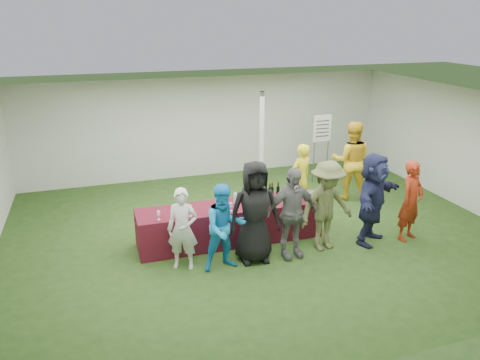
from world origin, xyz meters
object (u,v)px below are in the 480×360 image
object	(u,v)px
staff_pourer	(301,179)
customer_2	(255,212)
staff_back	(351,161)
customer_0	(183,229)
customer_6	(411,201)
dump_bucket	(310,196)
wine_list_sign	(322,133)
customer_3	(291,213)
serving_table	(230,223)
customer_4	(326,206)
customer_5	(373,199)
customer_1	(225,227)

from	to	relation	value
staff_pourer	customer_2	size ratio (longest dim) A/B	0.85
staff_back	customer_0	world-z (taller)	staff_back
customer_0	customer_6	world-z (taller)	customer_6
dump_bucket	wine_list_sign	world-z (taller)	wine_list_sign
dump_bucket	customer_2	world-z (taller)	customer_2
staff_back	customer_0	xyz separation A→B (m)	(-4.48, -2.07, -0.21)
dump_bucket	customer_3	distance (m)	1.01
customer_3	staff_pourer	bearing A→B (deg)	57.31
serving_table	staff_pourer	size ratio (longest dim) A/B	2.27
staff_back	customer_4	size ratio (longest dim) A/B	1.09
customer_5	wine_list_sign	bearing A→B (deg)	41.44
serving_table	wine_list_sign	bearing A→B (deg)	38.74
customer_4	customer_5	size ratio (longest dim) A/B	0.96
customer_0	customer_6	size ratio (longest dim) A/B	0.92
staff_pourer	customer_0	distance (m)	3.41
customer_2	customer_5	size ratio (longest dim) A/B	1.04
customer_4	customer_6	xyz separation A→B (m)	(1.77, -0.13, -0.07)
wine_list_sign	customer_6	size ratio (longest dim) A/B	1.12
customer_1	customer_6	bearing A→B (deg)	-4.04
customer_0	dump_bucket	bearing A→B (deg)	33.25
serving_table	dump_bucket	distance (m)	1.66
customer_0	staff_pourer	bearing A→B (deg)	51.29
customer_0	customer_2	bearing A→B (deg)	16.67
serving_table	customer_0	world-z (taller)	customer_0
wine_list_sign	customer_4	world-z (taller)	wine_list_sign
customer_2	customer_3	size ratio (longest dim) A/B	1.09
serving_table	customer_6	bearing A→B (deg)	-16.13
staff_back	customer_6	xyz separation A→B (m)	(-0.02, -2.32, -0.14)
dump_bucket	customer_6	bearing A→B (deg)	-22.81
customer_0	wine_list_sign	bearing A→B (deg)	60.02
customer_1	dump_bucket	bearing A→B (deg)	17.05
customer_0	serving_table	bearing A→B (deg)	56.62
staff_back	customer_5	bearing A→B (deg)	94.67
wine_list_sign	customer_4	size ratio (longest dim) A/B	1.03
dump_bucket	serving_table	bearing A→B (deg)	172.07
customer_1	customer_3	bearing A→B (deg)	-2.02
serving_table	customer_3	bearing A→B (deg)	-47.11
staff_pourer	customer_0	size ratio (longest dim) A/B	1.08
dump_bucket	staff_back	world-z (taller)	staff_back
customer_6	customer_1	bearing A→B (deg)	156.87
dump_bucket	wine_list_sign	size ratio (longest dim) A/B	0.14
customer_3	staff_back	bearing A→B (deg)	38.43
customer_2	customer_3	xyz separation A→B (m)	(0.67, -0.08, -0.08)
customer_3	customer_4	size ratio (longest dim) A/B	0.99
customer_6	customer_3	bearing A→B (deg)	155.85
serving_table	customer_5	world-z (taller)	customer_5
staff_pourer	customer_2	xyz separation A→B (m)	(-1.71, -1.78, 0.14)
serving_table	customer_0	size ratio (longest dim) A/B	2.45
wine_list_sign	customer_2	world-z (taller)	customer_2
wine_list_sign	customer_6	bearing A→B (deg)	-88.45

